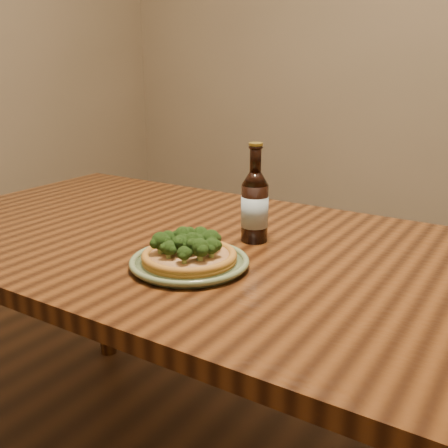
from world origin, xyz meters
The scene contains 4 objects.
table centered at (0.00, 0.10, 0.66)m, with size 1.60×0.90×0.75m.
plate centered at (0.10, -0.06, 0.76)m, with size 0.26×0.26×0.02m.
pizza centered at (0.10, -0.06, 0.78)m, with size 0.21×0.21×0.07m.
beer_bottle centered at (0.14, 0.16, 0.84)m, with size 0.07×0.07×0.24m.
Camera 1 is at (0.73, -0.91, 1.18)m, focal length 42.00 mm.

